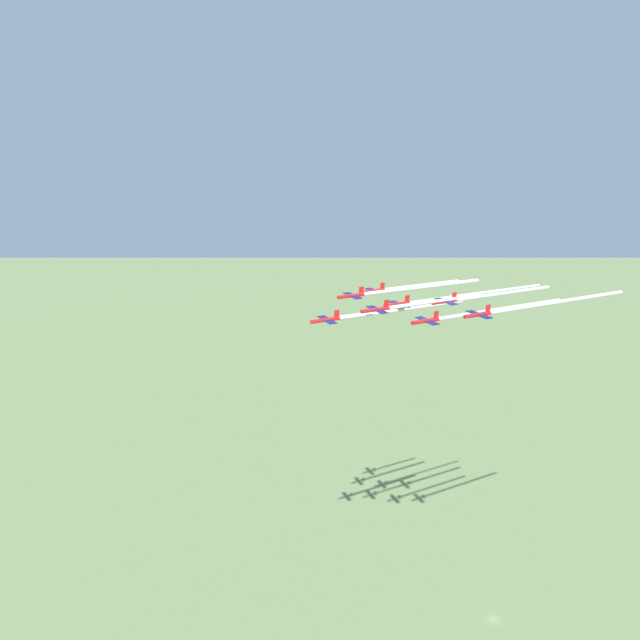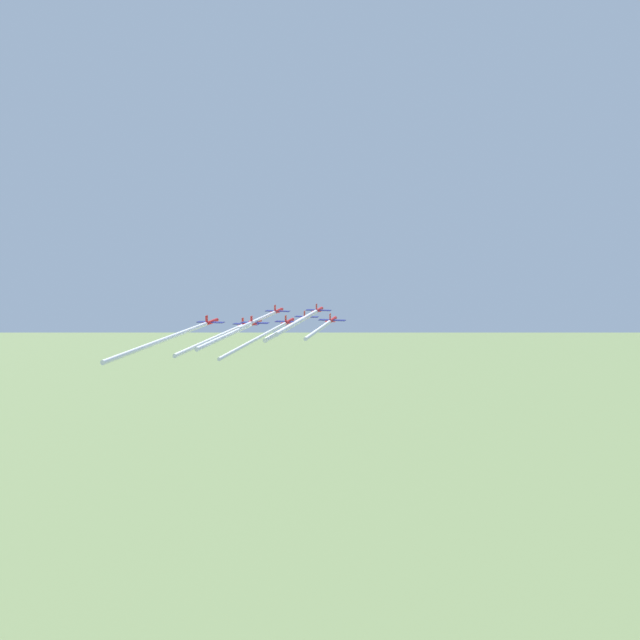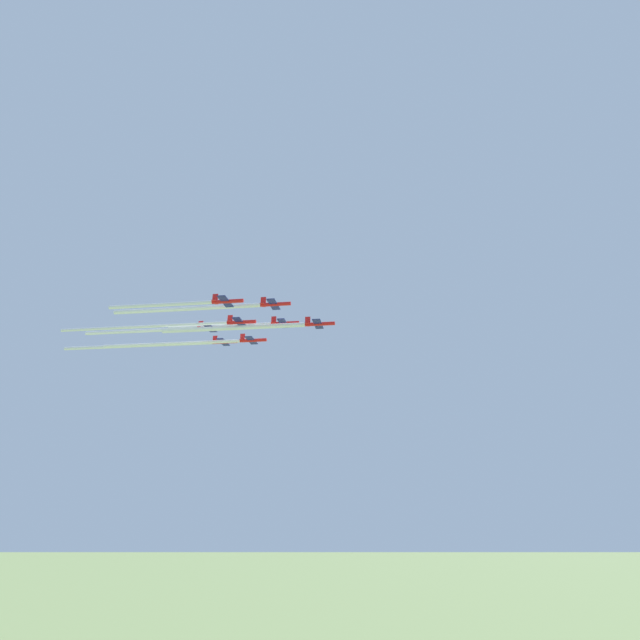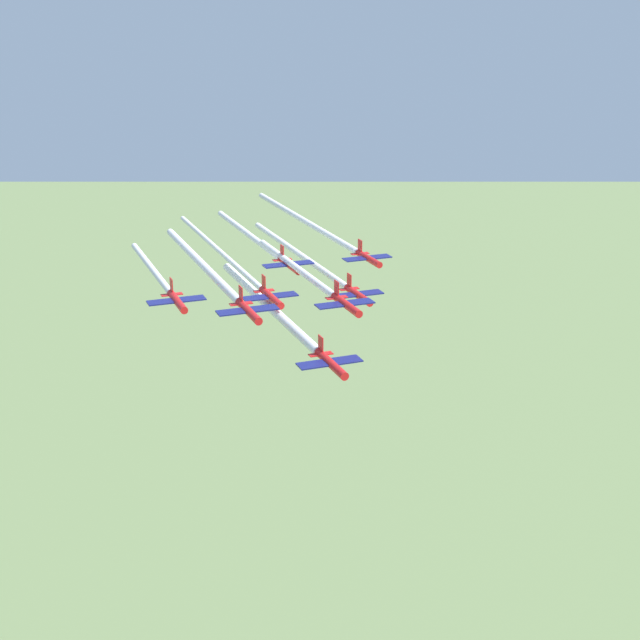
% 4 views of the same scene
% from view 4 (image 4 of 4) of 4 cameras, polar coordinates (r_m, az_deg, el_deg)
% --- Properties ---
extents(jet_0, '(7.45, 7.41, 2.88)m').
position_cam_4_polar(jet_0, '(107.48, 0.66, -2.75)').
color(jet_0, red).
extents(jet_1, '(7.45, 7.41, 2.88)m').
position_cam_4_polar(jet_1, '(118.84, 1.64, 1.04)').
color(jet_1, red).
extents(jet_2, '(7.45, 7.41, 2.88)m').
position_cam_4_polar(jet_2, '(114.31, -4.63, 0.62)').
color(jet_2, red).
extents(jet_3, '(7.45, 7.41, 2.88)m').
position_cam_4_polar(jet_3, '(132.30, 2.41, 1.65)').
color(jet_3, red).
extents(jet_4, '(7.45, 7.41, 2.88)m').
position_cam_4_polar(jet_4, '(127.36, -3.18, 1.51)').
color(jet_4, red).
extents(jet_5, '(7.45, 7.41, 2.88)m').
position_cam_4_polar(jet_5, '(123.80, -9.15, 1.24)').
color(jet_5, red).
extents(jet_6, '(7.45, 7.41, 2.88)m').
position_cam_4_polar(jet_6, '(144.47, 3.07, 3.99)').
color(jet_6, red).
extents(jet_7, '(7.45, 7.41, 2.88)m').
position_cam_4_polar(jet_7, '(139.57, -2.01, 3.58)').
color(jet_7, red).
extents(smoke_trail_0, '(31.52, 30.58, 1.30)m').
position_cam_4_polar(smoke_trail_0, '(129.90, -3.47, 1.07)').
color(smoke_trail_0, white).
extents(smoke_trail_1, '(24.14, 23.42, 1.02)m').
position_cam_4_polar(smoke_trail_1, '(136.95, -1.63, 3.44)').
color(smoke_trail_1, white).
extents(smoke_trail_2, '(31.82, 30.86, 1.19)m').
position_cam_4_polar(smoke_trail_2, '(137.98, -7.69, 3.69)').
color(smoke_trail_2, white).
extents(smoke_trail_3, '(33.63, 32.62, 1.05)m').
position_cam_4_polar(smoke_trail_3, '(156.33, -1.51, 4.35)').
color(smoke_trail_3, white).
extents(smoke_trail_4, '(38.10, 36.94, 0.86)m').
position_cam_4_polar(smoke_trail_4, '(155.18, -6.64, 4.57)').
color(smoke_trail_4, white).
extents(smoke_trail_5, '(21.68, 21.04, 0.97)m').
position_cam_4_polar(smoke_trail_5, '(141.32, -10.78, 3.34)').
color(smoke_trail_5, white).
extents(smoke_trail_6, '(38.87, 37.69, 1.10)m').
position_cam_4_polar(smoke_trail_6, '(171.92, -1.09, 6.41)').
color(smoke_trail_6, white).
extents(smoke_trail_7, '(27.29, 26.47, 1.05)m').
position_cam_4_polar(smoke_trail_7, '(160.28, -4.67, 5.53)').
color(smoke_trail_7, white).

